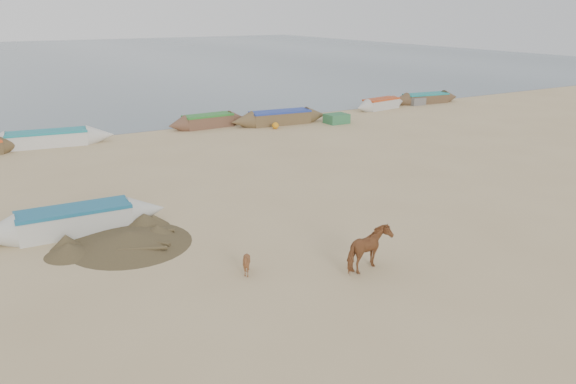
% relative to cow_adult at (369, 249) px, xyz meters
% --- Properties ---
extents(ground, '(140.00, 140.00, 0.00)m').
position_rel_cow_adult_xyz_m(ground, '(0.22, 1.10, -0.67)').
color(ground, tan).
rests_on(ground, ground).
extents(sea, '(160.00, 160.00, 0.00)m').
position_rel_cow_adult_xyz_m(sea, '(0.22, 83.10, -0.66)').
color(sea, slate).
rests_on(sea, ground).
extents(cow_adult, '(1.72, 1.13, 1.34)m').
position_rel_cow_adult_xyz_m(cow_adult, '(0.00, 0.00, 0.00)').
color(cow_adult, brown).
rests_on(cow_adult, ground).
extents(calf_front, '(0.84, 0.79, 0.75)m').
position_rel_cow_adult_xyz_m(calf_front, '(-3.30, 1.54, -0.30)').
color(calf_front, brown).
rests_on(calf_front, ground).
extents(near_canoe, '(6.44, 1.48, 0.93)m').
position_rel_cow_adult_xyz_m(near_canoe, '(-6.98, 7.55, -0.21)').
color(near_canoe, beige).
rests_on(near_canoe, ground).
extents(debris_pile, '(4.13, 4.13, 0.43)m').
position_rel_cow_adult_xyz_m(debris_pile, '(-5.61, 5.60, -0.45)').
color(debris_pile, brown).
rests_on(debris_pile, ground).
extents(waterline_canoes, '(55.34, 4.09, 0.93)m').
position_rel_cow_adult_xyz_m(waterline_canoes, '(-0.35, 21.75, -0.24)').
color(waterline_canoes, brown).
rests_on(waterline_canoes, ground).
extents(beach_clutter, '(44.62, 4.76, 0.64)m').
position_rel_cow_adult_xyz_m(beach_clutter, '(4.18, 20.70, -0.37)').
color(beach_clutter, '#295D2B').
rests_on(beach_clutter, ground).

